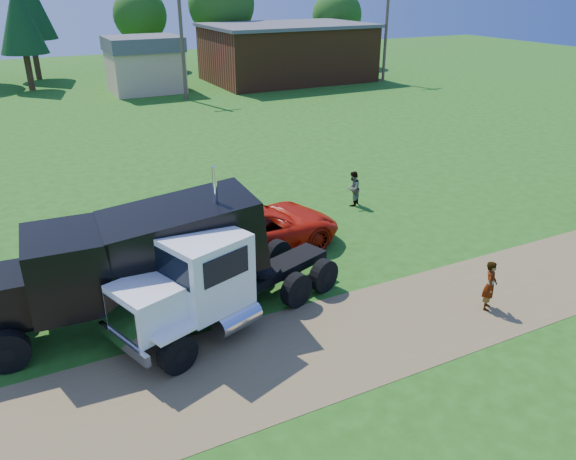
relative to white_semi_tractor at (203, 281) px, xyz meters
name	(u,v)px	position (x,y,z in m)	size (l,w,h in m)	color
ground	(360,334)	(3.77, -2.28, -1.54)	(140.00, 140.00, 0.00)	#235312
dirt_track	(360,334)	(3.77, -2.28, -1.53)	(120.00, 4.20, 0.01)	brown
white_semi_tractor	(203,281)	(0.00, 0.00, 0.00)	(7.56, 4.56, 4.50)	black
black_dump_truck	(132,260)	(-1.60, 1.36, 0.42)	(8.28, 2.91, 3.55)	black
orange_pickup	(259,228)	(3.49, 4.00, -0.68)	(2.83, 6.15, 1.71)	red
spectator_a	(490,286)	(7.99, -2.87, -0.74)	(0.58, 0.38, 1.58)	#999999
spectator_b	(353,189)	(9.01, 6.21, -0.76)	(0.75, 0.59, 1.55)	#999999
brick_building	(287,52)	(21.77, 37.72, 1.12)	(15.40, 10.40, 5.30)	brown
tan_shed	(145,64)	(7.77, 37.72, 0.89)	(6.20, 5.40, 4.70)	tan
utility_poles	(182,40)	(9.77, 32.72, 3.18)	(42.20, 0.28, 9.00)	#493629
tree_row	(51,6)	(1.80, 47.84, 5.31)	(55.18, 13.35, 11.29)	#351F15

